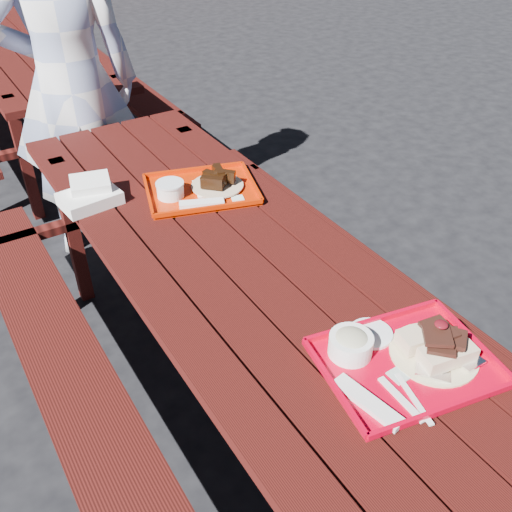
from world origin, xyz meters
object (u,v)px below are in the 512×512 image
Objects in this scene: far_tray at (200,189)px; person at (70,85)px; picnic_table_far at (27,71)px; picnic_table_near at (233,294)px; near_tray at (402,352)px.

person is (-0.16, 1.00, 0.13)m from far_tray.
picnic_table_far is 1.45m from person.
picnic_table_far is 1.33× the size of person.
far_tray is (0.08, 0.39, 0.21)m from picnic_table_near.
picnic_table_far is at bearing 92.02° from near_tray.
picnic_table_near is 1.00× the size of picnic_table_far.
person reaches higher than picnic_table_far.
picnic_table_near is at bearing 107.95° from person.
picnic_table_near is 0.71m from near_tray.
picnic_table_near is 2.80m from picnic_table_far.
person is (-0.08, -1.41, 0.34)m from picnic_table_far.
near_tray is at bearing 110.34° from person.
picnic_table_far is at bearing 90.00° from picnic_table_near.
far_tray is (-0.04, 1.05, -0.01)m from near_tray.
picnic_table_far is at bearing -78.28° from person.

